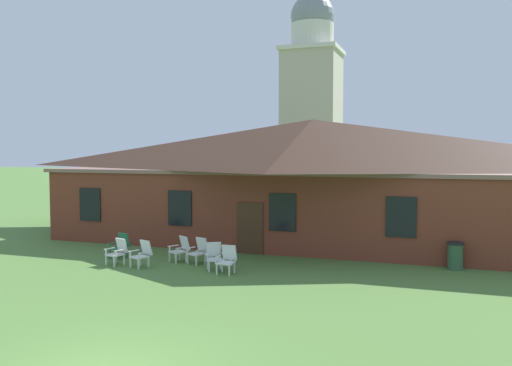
{
  "coord_description": "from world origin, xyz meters",
  "views": [
    {
      "loc": [
        5.93,
        -7.95,
        4.2
      ],
      "look_at": [
        0.42,
        7.67,
        3.18
      ],
      "focal_mm": 36.98,
      "sensor_mm": 36.0,
      "label": 1
    }
  ],
  "objects": [
    {
      "name": "lawn_chair_under_eave",
      "position": [
        -0.94,
        8.55,
        0.5
      ],
      "size": [
        0.65,
        0.68,
        0.96
      ],
      "color": "white",
      "rests_on": "ground"
    },
    {
      "name": "lawn_chair_far_side",
      "position": [
        -1.59,
        8.93,
        0.5
      ],
      "size": [
        0.83,
        0.86,
        0.96
      ],
      "color": "white",
      "rests_on": "ground"
    },
    {
      "name": "brick_building",
      "position": [
        -0.0,
        17.04,
        2.91
      ],
      "size": [
        23.71,
        10.4,
        5.71
      ],
      "color": "brown",
      "rests_on": "ground"
    },
    {
      "name": "lawn_chair_by_porch",
      "position": [
        -5.92,
        9.62,
        0.5
      ],
      "size": [
        0.73,
        0.78,
        0.96
      ],
      "color": "#28704C",
      "rests_on": "ground"
    },
    {
      "name": "lawn_chair_near_door",
      "position": [
        -5.3,
        8.51,
        0.5
      ],
      "size": [
        0.75,
        0.8,
        0.96
      ],
      "color": "silver",
      "rests_on": "ground"
    },
    {
      "name": "dome_tower",
      "position": [
        -5.24,
        38.88,
        8.7
      ],
      "size": [
        5.18,
        5.18,
        19.05
      ],
      "color": "#BCB29E",
      "rests_on": "ground"
    },
    {
      "name": "lawn_chair_middle",
      "position": [
        -3.35,
        9.75,
        0.5
      ],
      "size": [
        0.83,
        0.86,
        0.96
      ],
      "color": "silver",
      "rests_on": "ground"
    },
    {
      "name": "lawn_chair_left_end",
      "position": [
        -4.22,
        8.45,
        0.5
      ],
      "size": [
        0.77,
        0.82,
        0.96
      ],
      "color": "white",
      "rests_on": "ground"
    },
    {
      "name": "trash_bin",
      "position": [
        6.45,
        11.74,
        0.5
      ],
      "size": [
        0.56,
        0.56,
        0.98
      ],
      "color": "#335638",
      "rests_on": "ground"
    },
    {
      "name": "lawn_chair_right_end",
      "position": [
        -2.55,
        9.65,
        0.5
      ],
      "size": [
        0.77,
        0.82,
        0.96
      ],
      "color": "silver",
      "rests_on": "ground"
    }
  ]
}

